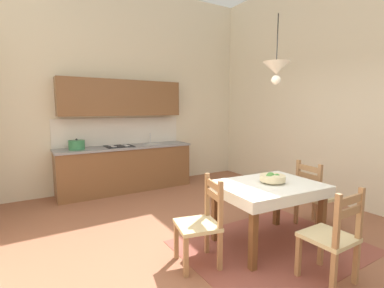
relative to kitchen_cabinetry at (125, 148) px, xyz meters
name	(u,v)px	position (x,y,z in m)	size (l,w,h in m)	color
ground_plane	(225,254)	(0.19, -3.00, -0.91)	(5.97, 7.14, 0.10)	#935B42
wall_back	(127,88)	(0.19, 0.33, 1.21)	(5.97, 0.12, 4.12)	beige
wall_right	(363,82)	(2.94, -3.00, 1.21)	(0.12, 7.14, 4.12)	beige
area_rug	(272,247)	(0.73, -3.23, -0.85)	(2.10, 1.60, 0.01)	brown
kitchen_cabinetry	(125,148)	(0.00, 0.00, 0.00)	(2.64, 0.63, 2.20)	brown
dining_table	(268,195)	(0.73, -3.13, -0.24)	(1.28, 0.99, 0.75)	brown
dining_chair_tv_side	(201,224)	(-0.19, -3.08, -0.41)	(0.50, 0.50, 0.93)	#D1BC89
dining_chair_camera_side	(332,238)	(0.67, -3.99, -0.41)	(0.42, 0.42, 0.93)	#D1BC89
dining_chair_window_side	(315,196)	(1.64, -3.13, -0.41)	(0.46, 0.46, 0.93)	#D1BC89
fruit_bowl	(272,178)	(0.79, -3.13, -0.04)	(0.30, 0.30, 0.12)	beige
pendant_lamp	(276,69)	(0.86, -3.07, 1.25)	(0.32, 0.32, 0.80)	black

